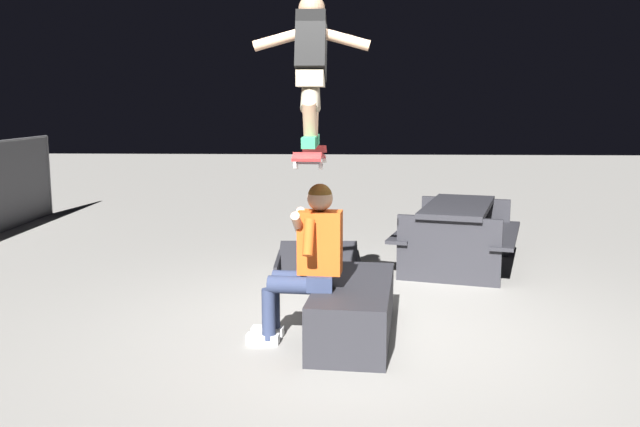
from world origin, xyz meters
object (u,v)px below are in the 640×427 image
Objects in this scene: person_sitting_on_ledge at (307,256)px; picnic_table_back at (458,225)px; skateboard at (311,156)px; ledge_box_main at (353,310)px; kicker_ramp at (318,268)px; skater_airborne at (311,63)px.

person_sitting_on_ledge is 0.64× the size of picnic_table_back.
person_sitting_on_ledge is at bearing 16.59° from skateboard.
kicker_ramp is (2.09, 0.39, -0.17)m from ledge_box_main.
skateboard reaches higher than person_sitting_on_ledge.
skateboard reaches higher than picnic_table_back.
ledge_box_main reaches higher than kicker_ramp.
ledge_box_main is 2.01m from skater_airborne.
skater_airborne is at bearing 150.03° from picnic_table_back.
skater_airborne is 3.16m from kicker_ramp.
ledge_box_main is 0.63m from person_sitting_on_ledge.
skateboard is 2.78m from kicker_ramp.
kicker_ramp is at bearing 1.27° from skateboard.
skater_airborne is at bearing -178.68° from kicker_ramp.
skateboard is at bearing -163.41° from person_sitting_on_ledge.
skater_airborne is (-0.23, 0.33, 1.97)m from ledge_box_main.
picnic_table_back reaches higher than kicker_ramp.
picnic_table_back is (2.69, -1.55, -1.70)m from skater_airborne.
ledge_box_main is 1.46× the size of kicker_ramp.
ledge_box_main is 1.18× the size of person_sitting_on_ledge.
skater_airborne is 3.54m from picnic_table_back.
picnic_table_back is at bearing -29.97° from skater_airborne.
skateboard is at bearing 130.73° from ledge_box_main.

